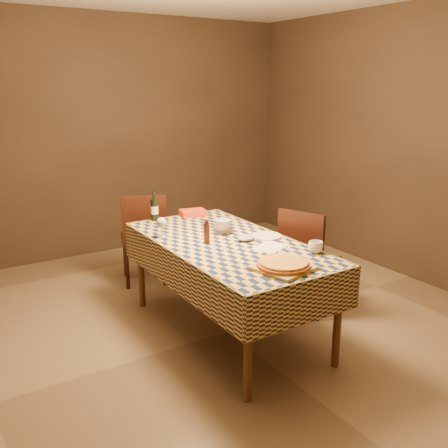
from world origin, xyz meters
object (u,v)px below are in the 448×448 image
at_px(white_plate, 267,236).
at_px(chair_far, 144,234).
at_px(dining_table, 227,251).
at_px(wine_bottle, 154,209).
at_px(bowl, 223,231).
at_px(chair_right, 306,255).
at_px(pizza, 283,264).
at_px(cutting_board, 283,268).

distance_m(white_plate, chair_far, 1.46).
height_order(dining_table, wine_bottle, wine_bottle).
height_order(bowl, wine_bottle, wine_bottle).
bearing_deg(wine_bottle, chair_right, -42.18).
xyz_separation_m(dining_table, pizza, (-0.01, -0.69, 0.11)).
height_order(bowl, chair_far, chair_far).
relative_size(pizza, white_plate, 1.94).
relative_size(dining_table, pizza, 3.98).
height_order(pizza, wine_bottle, wine_bottle).
relative_size(chair_far, chair_right, 1.00).
height_order(cutting_board, chair_far, chair_far).
relative_size(pizza, bowl, 3.13).
relative_size(white_plate, chair_right, 0.26).
bearing_deg(cutting_board, pizza, 180.00).
relative_size(bowl, chair_right, 0.16).
relative_size(dining_table, wine_bottle, 6.80).
height_order(cutting_board, white_plate, cutting_board).
distance_m(pizza, chair_far, 2.01).
xyz_separation_m(cutting_board, chair_far, (-0.14, 1.99, -0.26)).
height_order(dining_table, chair_far, chair_far).
bearing_deg(dining_table, chair_right, -2.39).
bearing_deg(bowl, chair_right, -19.04).
bearing_deg(white_plate, dining_table, 169.99).
distance_m(cutting_board, wine_bottle, 1.57).
distance_m(cutting_board, chair_right, 1.06).
height_order(bowl, white_plate, bowl).
bearing_deg(bowl, wine_bottle, 114.67).
xyz_separation_m(pizza, chair_far, (-0.14, 1.99, -0.29)).
bearing_deg(chair_right, pizza, -140.11).
bearing_deg(white_plate, chair_right, 3.32).
xyz_separation_m(pizza, white_plate, (0.34, 0.63, -0.03)).
xyz_separation_m(wine_bottle, white_plate, (0.54, -0.92, -0.09)).
relative_size(bowl, white_plate, 0.62).
xyz_separation_m(dining_table, wine_bottle, (-0.21, 0.87, 0.18)).
height_order(dining_table, cutting_board, cutting_board).
relative_size(cutting_board, bowl, 2.28).
bearing_deg(cutting_board, chair_right, 39.89).
bearing_deg(white_plate, pizza, -118.22).
bearing_deg(chair_far, cutting_board, -86.08).
distance_m(bowl, chair_far, 1.15).
bearing_deg(chair_right, wine_bottle, 137.82).
bearing_deg(bowl, pizza, -96.30).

